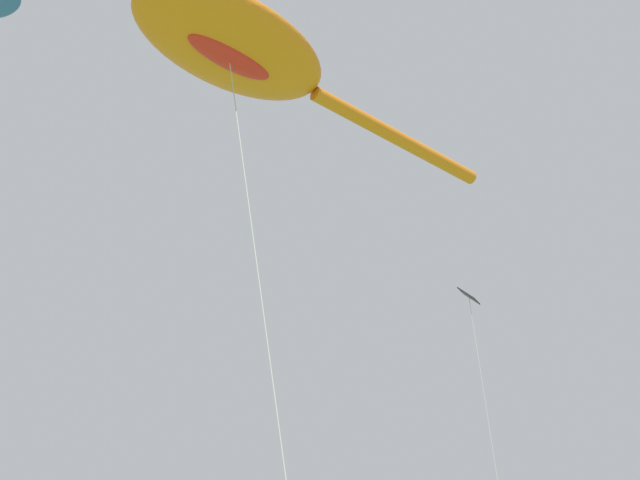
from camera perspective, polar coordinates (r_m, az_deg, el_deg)
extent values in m
ellipsoid|color=orange|center=(20.49, -6.44, 13.86)|extent=(5.67, 3.77, 1.12)
cylinder|color=orange|center=(22.81, 5.64, 7.26)|extent=(5.95, 1.41, 0.40)
ellipsoid|color=red|center=(20.12, -6.53, 12.89)|extent=(2.40, 1.08, 0.40)
cylinder|color=#B2B2B7|center=(15.44, -3.65, -8.33)|extent=(2.43, 0.87, 15.79)
cube|color=black|center=(30.79, 10.62, -3.96)|extent=(1.06, 0.90, 0.72)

